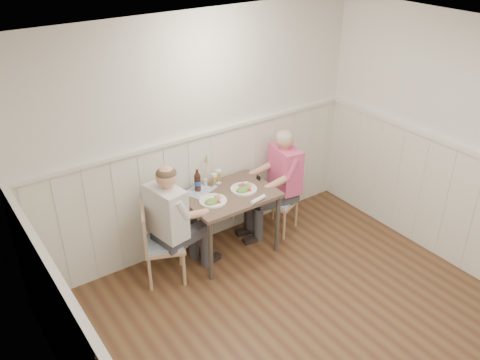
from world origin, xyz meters
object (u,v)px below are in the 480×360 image
at_px(chair_left, 158,242).
at_px(diner_cream, 172,232).
at_px(man_in_pink, 281,189).
at_px(chair_right, 281,196).
at_px(beer_bottle, 197,181).
at_px(dining_table, 229,201).
at_px(grass_vase, 205,171).

relative_size(chair_left, diner_cream, 0.64).
bearing_deg(diner_cream, man_in_pink, 2.54).
relative_size(chair_right, beer_bottle, 3.08).
bearing_deg(dining_table, beer_bottle, 136.03).
height_order(chair_left, diner_cream, diner_cream).
xyz_separation_m(diner_cream, beer_bottle, (0.48, 0.27, 0.31)).
bearing_deg(beer_bottle, chair_right, -10.00).
distance_m(chair_right, man_in_pink, 0.13).
bearing_deg(chair_left, chair_right, 1.54).
bearing_deg(chair_left, beer_bottle, 20.16).
xyz_separation_m(chair_right, man_in_pink, (-0.02, -0.03, 0.12)).
height_order(dining_table, grass_vase, grass_vase).
relative_size(dining_table, beer_bottle, 3.81).
xyz_separation_m(chair_right, grass_vase, (-0.89, 0.23, 0.50)).
height_order(diner_cream, grass_vase, diner_cream).
height_order(dining_table, diner_cream, diner_cream).
bearing_deg(dining_table, man_in_pink, 2.27).
relative_size(man_in_pink, diner_cream, 0.99).
bearing_deg(beer_bottle, man_in_pink, -11.86).
bearing_deg(diner_cream, chair_right, 3.62).
bearing_deg(dining_table, diner_cream, -177.18).
height_order(man_in_pink, beer_bottle, man_in_pink).
bearing_deg(beer_bottle, diner_cream, -150.18).
bearing_deg(chair_right, grass_vase, 165.44).
bearing_deg(dining_table, grass_vase, 112.46).
bearing_deg(grass_vase, chair_left, -159.48).
xyz_separation_m(chair_right, chair_left, (-1.63, -0.04, 0.03)).
distance_m(diner_cream, beer_bottle, 0.63).
xyz_separation_m(chair_left, man_in_pink, (1.61, 0.01, 0.09)).
distance_m(chair_right, chair_left, 1.63).
height_order(dining_table, man_in_pink, man_in_pink).
bearing_deg(dining_table, chair_right, 4.37).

